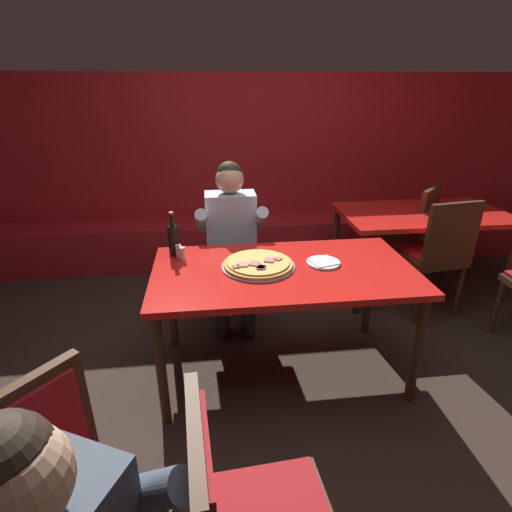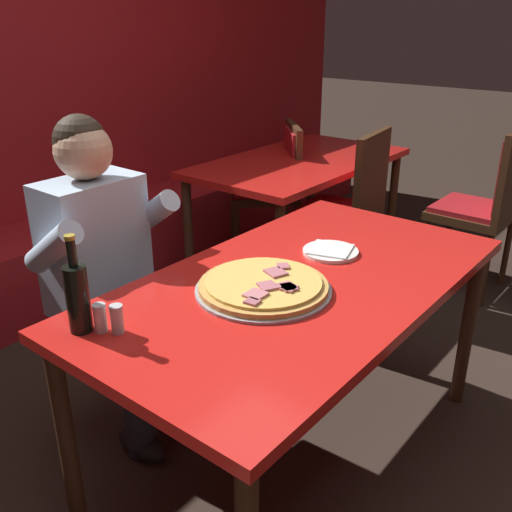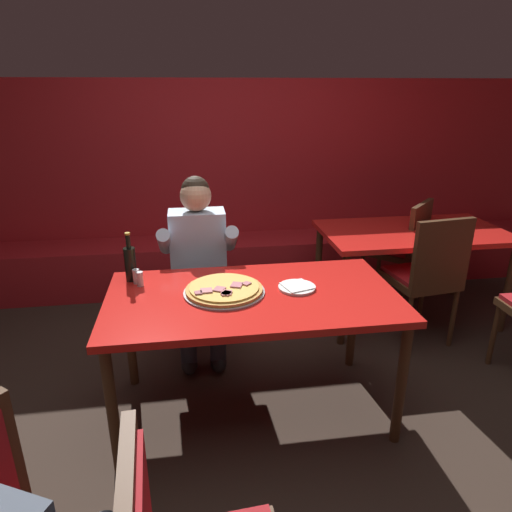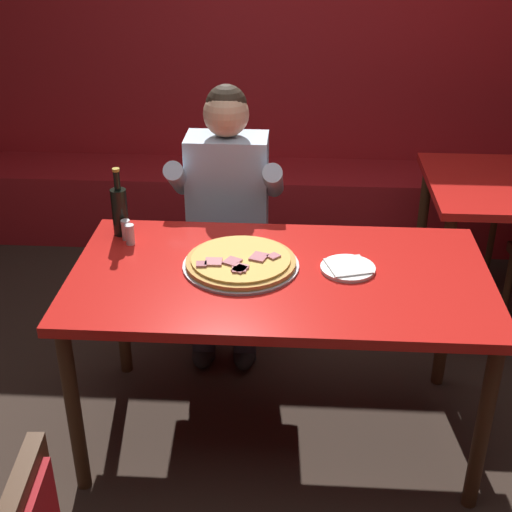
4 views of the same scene
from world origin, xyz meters
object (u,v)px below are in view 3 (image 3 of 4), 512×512
object	(u,v)px
shaker_red_pepper_flakes	(136,277)
background_dining_table	(412,240)
main_dining_table	(253,306)
beer_bottle	(130,263)
pizza	(224,290)
diner_seated_blue_shirt	(199,262)
plate_white_paper	(297,287)
dining_chair_side_aisle	(428,271)
dining_chair_far_left	(403,244)
shaker_oregano	(140,280)

from	to	relation	value
shaker_red_pepper_flakes	background_dining_table	size ratio (longest dim) A/B	0.06
main_dining_table	beer_bottle	size ratio (longest dim) A/B	5.44
pizza	main_dining_table	bearing A→B (deg)	-14.34
beer_bottle	diner_seated_blue_shirt	distance (m)	0.58
plate_white_paper	dining_chair_side_aisle	distance (m)	1.24
dining_chair_side_aisle	background_dining_table	bearing A→B (deg)	80.67
dining_chair_far_left	background_dining_table	bearing A→B (deg)	-100.44
dining_chair_far_left	dining_chair_side_aisle	distance (m)	0.65
shaker_oregano	background_dining_table	size ratio (longest dim) A/B	0.06
pizza	dining_chair_side_aisle	distance (m)	1.61
diner_seated_blue_shirt	dining_chair_far_left	bearing A→B (deg)	17.02
shaker_red_pepper_flakes	dining_chair_side_aisle	size ratio (longest dim) A/B	0.09
main_dining_table	shaker_red_pepper_flakes	bearing A→B (deg)	159.24
beer_bottle	dining_chair_far_left	distance (m)	2.35
main_dining_table	plate_white_paper	size ratio (longest dim) A/B	7.57
dining_chair_side_aisle	plate_white_paper	bearing A→B (deg)	-153.81
plate_white_paper	diner_seated_blue_shirt	distance (m)	0.84
background_dining_table	shaker_red_pepper_flakes	bearing A→B (deg)	-160.20
beer_bottle	shaker_red_pepper_flakes	distance (m)	0.09
main_dining_table	background_dining_table	world-z (taller)	same
shaker_red_pepper_flakes	shaker_oregano	world-z (taller)	same
main_dining_table	shaker_red_pepper_flakes	world-z (taller)	shaker_red_pepper_flakes
dining_chair_far_left	main_dining_table	bearing A→B (deg)	-140.26
pizza	diner_seated_blue_shirt	distance (m)	0.66
dining_chair_far_left	background_dining_table	world-z (taller)	dining_chair_far_left
plate_white_paper	diner_seated_blue_shirt	size ratio (longest dim) A/B	0.16
dining_chair_side_aisle	background_dining_table	xyz separation A→B (m)	(0.07, 0.41, 0.10)
pizza	plate_white_paper	xyz separation A→B (m)	(0.41, -0.00, -0.01)
main_dining_table	dining_chair_side_aisle	world-z (taller)	dining_chair_side_aisle
plate_white_paper	dining_chair_side_aisle	xyz separation A→B (m)	(1.10, 0.54, -0.19)
beer_bottle	dining_chair_far_left	bearing A→B (deg)	23.38
diner_seated_blue_shirt	beer_bottle	bearing A→B (deg)	-135.48
shaker_oregano	plate_white_paper	bearing A→B (deg)	-10.62
main_dining_table	shaker_oregano	xyz separation A→B (m)	(-0.62, 0.20, 0.11)
pizza	dining_chair_far_left	bearing A→B (deg)	36.08
shaker_red_pepper_flakes	dining_chair_far_left	bearing A→B (deg)	24.80
main_dining_table	shaker_oregano	distance (m)	0.66
main_dining_table	pizza	size ratio (longest dim) A/B	3.54
shaker_oregano	background_dining_table	world-z (taller)	shaker_oregano
beer_bottle	shaker_red_pepper_flakes	xyz separation A→B (m)	(0.03, -0.05, -0.07)
beer_bottle	dining_chair_side_aisle	distance (m)	2.07
dining_chair_far_left	diner_seated_blue_shirt	bearing A→B (deg)	-162.98
shaker_oregano	diner_seated_blue_shirt	distance (m)	0.60
background_dining_table	main_dining_table	bearing A→B (deg)	-145.24
dining_chair_far_left	plate_white_paper	bearing A→B (deg)	-135.68
diner_seated_blue_shirt	dining_chair_side_aisle	bearing A→B (deg)	-3.76
beer_bottle	shaker_oregano	distance (m)	0.13
main_dining_table	background_dining_table	bearing A→B (deg)	34.76
pizza	plate_white_paper	distance (m)	0.41
dining_chair_far_left	pizza	bearing A→B (deg)	-143.92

